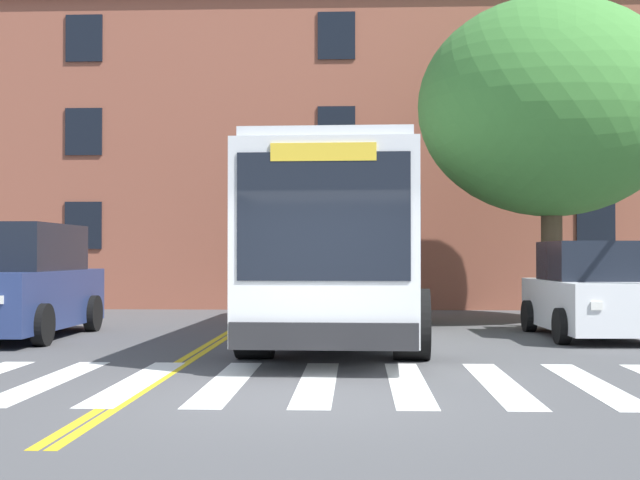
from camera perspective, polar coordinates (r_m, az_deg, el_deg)
name	(u,v)px	position (r m, az deg, el deg)	size (l,w,h in m)	color
ground_plane	(308,400)	(10.12, -0.80, -10.19)	(120.00, 120.00, 0.00)	#4C4C4F
crosswalk	(317,382)	(11.42, -0.18, -9.11)	(14.24, 4.03, 0.01)	white
lane_line_yellow_inner	(262,311)	(25.49, -3.71, -4.57)	(0.12, 36.00, 0.01)	gold
lane_line_yellow_outer	(268,311)	(25.47, -3.35, -4.58)	(0.12, 36.00, 0.01)	gold
city_bus	(343,245)	(17.38, 1.50, -0.34)	(3.24, 11.50, 3.36)	white
car_navy_near_lane	(18,284)	(18.33, -18.75, -2.66)	(2.29, 4.96, 2.22)	navy
car_white_far_lane	(591,294)	(18.25, 16.93, -3.33)	(2.16, 4.33, 1.88)	white
street_tree_curbside_large	(551,108)	(22.10, 14.58, 8.16)	(9.00, 9.02, 7.71)	brown
building_facade	(339,156)	(30.49, 1.25, 5.39)	(37.52, 8.68, 9.94)	#9E5642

